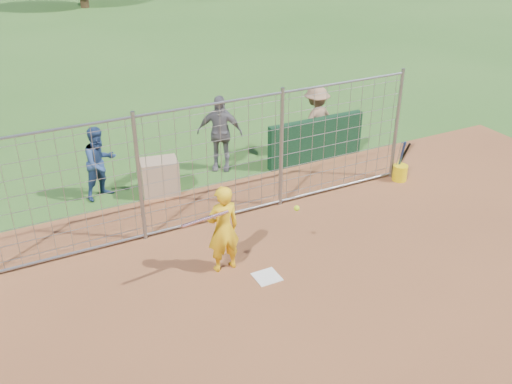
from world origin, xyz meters
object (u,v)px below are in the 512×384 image
bystander_c (316,121)px  bucket_with_bats (400,170)px  bystander_b (220,133)px  batter (223,229)px  bystander_a (100,163)px  equipment_bin (160,177)px

bystander_c → bucket_with_bats: (0.94, -2.21, -0.64)m
bystander_c → bucket_with_bats: 2.49m
bystander_b → bucket_with_bats: bearing=-4.6°
bystander_b → batter: bearing=-81.9°
bystander_b → bucket_with_bats: (3.46, -2.49, -0.68)m
batter → bystander_c: bystander_c is taller
bystander_a → bystander_b: bearing=-19.4°
bystander_b → bystander_c: 2.53m
batter → bystander_b: bystander_b is taller
batter → bucket_with_bats: (5.10, 1.37, -0.58)m
bucket_with_bats → bystander_c: bearing=113.0°
bystander_b → bucket_with_bats: 4.31m
bystander_a → batter: bearing=-93.9°
batter → bucket_with_bats: bearing=-166.5°
batter → equipment_bin: (-0.06, 3.29, -0.42)m
bystander_c → bucket_with_bats: bystander_c is taller
batter → bucket_with_bats: 5.31m
batter → bystander_a: (-1.23, 3.72, -0.01)m
bystander_b → bystander_c: bearing=25.0°
bystander_c → equipment_bin: 4.26m
bystander_a → bystander_c: bearing=-23.6°
bystander_a → equipment_bin: size_ratio=2.03×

